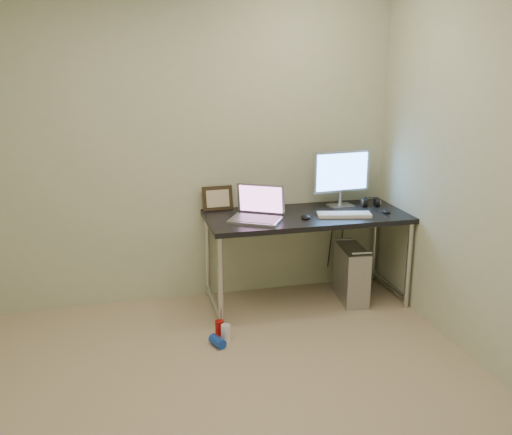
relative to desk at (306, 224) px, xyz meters
The scene contains 17 objects.
floor 1.82m from the desk, 124.23° to the right, with size 3.50×3.50×0.00m, color tan.
wall_back 1.17m from the desk, 159.93° to the left, with size 3.50×0.02×2.50m, color beige.
desk is the anchor object (origin of this frame).
tower_computer 0.59m from the desk, ahead, with size 0.23×0.45×0.48m.
cable_a 0.52m from the desk, 41.83° to the left, with size 0.01×0.01×0.70m, color black.
cable_b 0.58m from the desk, 33.32° to the left, with size 0.01×0.01×0.72m, color black.
can_red 1.09m from the desk, 151.70° to the right, with size 0.06×0.06×0.11m, color #AB0E0C.
can_white 1.11m from the desk, 145.81° to the right, with size 0.07×0.07×0.12m, color white.
can_blue 1.20m from the desk, 145.17° to the right, with size 0.07×0.07×0.13m, color #1642BB.
laptop 0.44m from the desk, behind, with size 0.48×0.46×0.26m.
monitor 0.53m from the desk, 25.18° to the left, with size 0.50×0.17×0.47m.
keyboard 0.31m from the desk, 26.20° to the right, with size 0.42×0.14×0.03m, color white.
mouse_right 0.65m from the desk, 10.25° to the right, with size 0.06×0.10×0.03m, color black.
mouse_left 0.16m from the desk, 111.99° to the right, with size 0.07×0.11×0.04m, color black.
headphones 0.62m from the desk, 10.61° to the left, with size 0.16×0.09×0.10m.
picture_frame 0.75m from the desk, 155.92° to the left, with size 0.25×0.03×0.20m, color black.
webcam 0.48m from the desk, 144.87° to the left, with size 0.05×0.04×0.12m.
Camera 1 is at (-0.48, -2.73, 1.94)m, focal length 40.00 mm.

